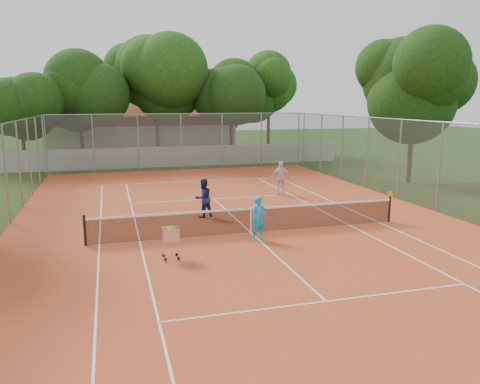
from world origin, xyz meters
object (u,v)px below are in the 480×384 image
object	(u,v)px
clubhouse	(141,130)
tennis_net	(251,220)
player_near	(259,219)
player_far_right	(281,178)
player_far_left	(203,198)
ball_hopper	(171,242)

from	to	relation	value
clubhouse	tennis_net	bearing A→B (deg)	-86.05
player_near	player_far_right	size ratio (longest dim) A/B	0.89
tennis_net	player_near	distance (m)	1.07
tennis_net	player_far_left	bearing A→B (deg)	113.49
ball_hopper	clubhouse	bearing A→B (deg)	106.41
player_far_right	tennis_net	bearing A→B (deg)	81.53
player_far_right	ball_hopper	size ratio (longest dim) A/B	1.62
tennis_net	player_near	bearing A→B (deg)	-90.78
player_far_left	player_near	bearing A→B (deg)	85.60
tennis_net	clubhouse	size ratio (longest dim) A/B	0.72
player_far_left	player_far_right	size ratio (longest dim) A/B	0.92
player_near	player_far_left	bearing A→B (deg)	95.55
tennis_net	player_far_left	world-z (taller)	player_far_left
tennis_net	player_near	world-z (taller)	player_near
tennis_net	clubhouse	world-z (taller)	clubhouse
clubhouse	player_far_right	size ratio (longest dim) A/B	9.16
clubhouse	player_near	world-z (taller)	clubhouse
tennis_net	ball_hopper	bearing A→B (deg)	-146.62
player_near	ball_hopper	world-z (taller)	player_near
clubhouse	player_near	bearing A→B (deg)	-86.21
player_near	clubhouse	bearing A→B (deg)	81.77
tennis_net	player_far_right	xyz separation A→B (m)	(3.66, 6.51, 0.41)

